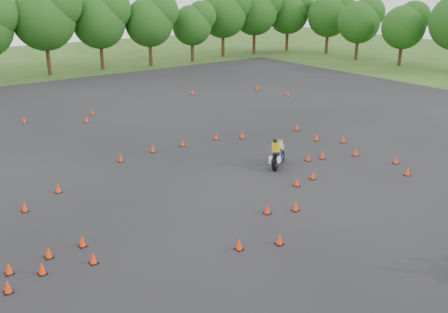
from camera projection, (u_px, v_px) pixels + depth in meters
ground at (274, 203)px, 23.69m from camera, size 140.00×140.00×0.00m
asphalt_pad at (203, 167)px, 28.24m from camera, size 62.00×62.00×0.00m
treeline at (63, 38)px, 49.92m from camera, size 87.04×32.49×10.56m
traffic_cones at (204, 163)px, 28.27m from camera, size 36.24×32.92×0.45m
rider_yellow at (279, 152)px, 28.09m from camera, size 2.22×1.79×1.71m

